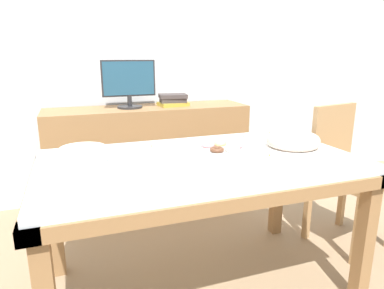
# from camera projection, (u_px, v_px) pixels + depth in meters

# --- Properties ---
(ground_plane) EXTENTS (12.00, 12.00, 0.00)m
(ground_plane) POSITION_uv_depth(u_px,v_px,m) (199.00, 286.00, 1.93)
(ground_plane) COLOR #997F60
(wall_back) EXTENTS (8.00, 0.10, 2.60)m
(wall_back) POSITION_uv_depth(u_px,v_px,m) (139.00, 51.00, 2.97)
(wall_back) COLOR silver
(wall_back) RESTS_ON ground
(dining_table) EXTENTS (1.61, 0.91, 0.76)m
(dining_table) POSITION_uv_depth(u_px,v_px,m) (200.00, 175.00, 1.76)
(dining_table) COLOR silver
(dining_table) RESTS_ON ground
(chair) EXTENTS (0.50, 0.50, 0.94)m
(chair) POSITION_uv_depth(u_px,v_px,m) (344.00, 168.00, 2.31)
(chair) COLOR tan
(chair) RESTS_ON ground
(sideboard) EXTENTS (1.65, 0.44, 0.85)m
(sideboard) POSITION_uv_depth(u_px,v_px,m) (150.00, 156.00, 2.92)
(sideboard) COLOR olive
(sideboard) RESTS_ON ground
(computer_monitor) EXTENTS (0.42, 0.20, 0.38)m
(computer_monitor) POSITION_uv_depth(u_px,v_px,m) (129.00, 84.00, 2.71)
(computer_monitor) COLOR #262628
(computer_monitor) RESTS_ON sideboard
(book_stack) EXTENTS (0.25, 0.19, 0.10)m
(book_stack) POSITION_uv_depth(u_px,v_px,m) (173.00, 100.00, 2.87)
(book_stack) COLOR #B29933
(book_stack) RESTS_ON sideboard
(cake_chocolate_round) EXTENTS (0.29, 0.29, 0.09)m
(cake_chocolate_round) POSITION_uv_depth(u_px,v_px,m) (293.00, 141.00, 1.90)
(cake_chocolate_round) COLOR white
(cake_chocolate_round) RESTS_ON dining_table
(pastry_platter) EXTENTS (0.37, 0.37, 0.04)m
(pastry_platter) POSITION_uv_depth(u_px,v_px,m) (222.00, 149.00, 1.86)
(pastry_platter) COLOR white
(pastry_platter) RESTS_ON dining_table
(plate_stack) EXTENTS (0.21, 0.21, 0.09)m
(plate_stack) POSITION_uv_depth(u_px,v_px,m) (83.00, 156.00, 1.61)
(plate_stack) COLOR white
(plate_stack) RESTS_ON dining_table
(tealight_near_front) EXTENTS (0.04, 0.04, 0.04)m
(tealight_near_front) POSITION_uv_depth(u_px,v_px,m) (270.00, 134.00, 2.21)
(tealight_near_front) COLOR silver
(tealight_near_front) RESTS_ON dining_table
(tealight_near_cakes) EXTENTS (0.04, 0.04, 0.04)m
(tealight_near_cakes) POSITION_uv_depth(u_px,v_px,m) (92.00, 152.00, 1.81)
(tealight_near_cakes) COLOR silver
(tealight_near_cakes) RESTS_ON dining_table
(tealight_left_edge) EXTENTS (0.04, 0.04, 0.04)m
(tealight_left_edge) POSITION_uv_depth(u_px,v_px,m) (244.00, 138.00, 2.12)
(tealight_left_edge) COLOR silver
(tealight_left_edge) RESTS_ON dining_table
(tealight_centre) EXTENTS (0.04, 0.04, 0.04)m
(tealight_centre) POSITION_uv_depth(u_px,v_px,m) (269.00, 157.00, 1.71)
(tealight_centre) COLOR silver
(tealight_centre) RESTS_ON dining_table
(tealight_right_edge) EXTENTS (0.04, 0.04, 0.04)m
(tealight_right_edge) POSITION_uv_depth(u_px,v_px,m) (152.00, 148.00, 1.89)
(tealight_right_edge) COLOR silver
(tealight_right_edge) RESTS_ON dining_table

